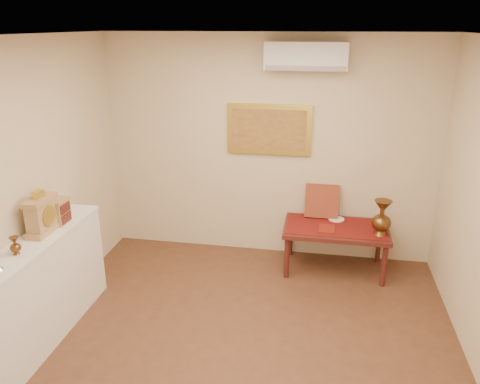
% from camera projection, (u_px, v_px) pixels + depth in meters
% --- Properties ---
extents(floor, '(4.50, 4.50, 0.00)m').
position_uv_depth(floor, '(234.00, 366.00, 4.03)').
color(floor, brown).
rests_on(floor, ground).
extents(ceiling, '(4.50, 4.50, 0.00)m').
position_uv_depth(ceiling, '(233.00, 37.00, 3.11)').
color(ceiling, white).
rests_on(ceiling, ground).
extents(wall_back, '(4.00, 0.02, 2.70)m').
position_uv_depth(wall_back, '(269.00, 149.00, 5.66)').
color(wall_back, beige).
rests_on(wall_back, ground).
extents(brass_urn_small, '(0.09, 0.09, 0.20)m').
position_uv_depth(brass_urn_small, '(15.00, 243.00, 3.85)').
color(brass_urn_small, brown).
rests_on(brass_urn_small, display_ledge).
extents(table_cloth, '(1.14, 0.59, 0.01)m').
position_uv_depth(table_cloth, '(336.00, 227.00, 5.44)').
color(table_cloth, maroon).
rests_on(table_cloth, low_table).
extents(brass_urn_tall, '(0.22, 0.22, 0.49)m').
position_uv_depth(brass_urn_tall, '(382.00, 214.00, 5.16)').
color(brass_urn_tall, brown).
rests_on(brass_urn_tall, table_cloth).
extents(plate, '(0.19, 0.19, 0.01)m').
position_uv_depth(plate, '(336.00, 219.00, 5.63)').
color(plate, white).
rests_on(plate, table_cloth).
extents(menu, '(0.19, 0.26, 0.01)m').
position_uv_depth(menu, '(327.00, 229.00, 5.37)').
color(menu, maroon).
rests_on(menu, table_cloth).
extents(cushion, '(0.40, 0.18, 0.41)m').
position_uv_depth(cushion, '(322.00, 201.00, 5.66)').
color(cushion, maroon).
rests_on(cushion, table_cloth).
extents(display_ledge, '(0.37, 2.02, 0.98)m').
position_uv_depth(display_ledge, '(34.00, 296.00, 4.17)').
color(display_ledge, white).
rests_on(display_ledge, floor).
extents(mantel_clock, '(0.17, 0.36, 0.41)m').
position_uv_depth(mantel_clock, '(42.00, 215.00, 4.22)').
color(mantel_clock, tan).
rests_on(mantel_clock, display_ledge).
extents(wooden_chest, '(0.16, 0.21, 0.24)m').
position_uv_depth(wooden_chest, '(58.00, 211.00, 4.44)').
color(wooden_chest, tan).
rests_on(wooden_chest, display_ledge).
extents(low_table, '(1.20, 0.70, 0.55)m').
position_uv_depth(low_table, '(336.00, 232.00, 5.47)').
color(low_table, '#511C18').
rests_on(low_table, floor).
extents(painting, '(1.00, 0.06, 0.60)m').
position_uv_depth(painting, '(269.00, 129.00, 5.55)').
color(painting, gold).
rests_on(painting, wall_back).
extents(ac_unit, '(0.90, 0.25, 0.30)m').
position_uv_depth(ac_unit, '(306.00, 56.00, 5.09)').
color(ac_unit, white).
rests_on(ac_unit, wall_back).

